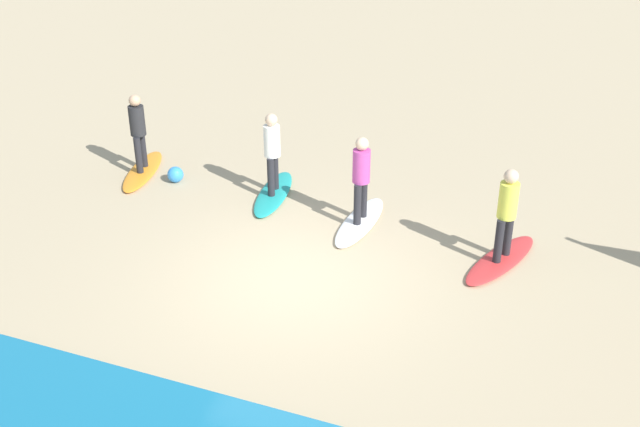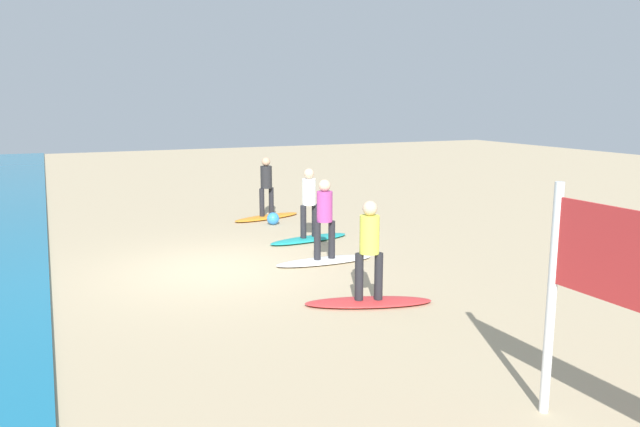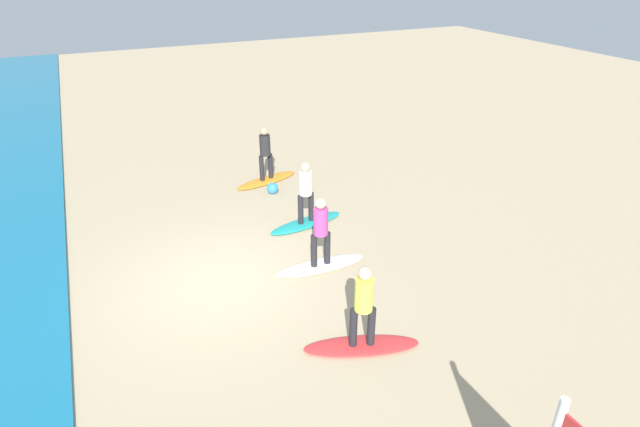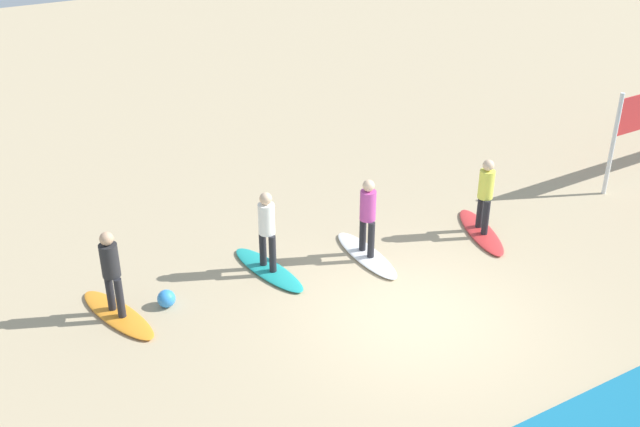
% 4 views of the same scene
% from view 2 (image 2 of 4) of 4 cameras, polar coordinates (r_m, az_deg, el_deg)
% --- Properties ---
extents(ground_plane, '(60.00, 60.00, 0.00)m').
position_cam_2_polar(ground_plane, '(12.28, -9.67, -5.24)').
color(ground_plane, tan).
extents(surfboard_red, '(1.22, 2.17, 0.09)m').
position_cam_2_polar(surfboard_red, '(10.16, 4.53, -8.22)').
color(surfboard_red, red).
rests_on(surfboard_red, ground).
extents(surfer_red, '(0.32, 0.44, 1.64)m').
position_cam_2_polar(surfer_red, '(9.89, 4.62, -2.77)').
color(surfer_red, '#232328').
rests_on(surfer_red, surfboard_red).
extents(surfboard_white, '(0.62, 2.11, 0.09)m').
position_cam_2_polar(surfboard_white, '(12.63, 0.42, -4.43)').
color(surfboard_white, white).
rests_on(surfboard_white, ground).
extents(surfer_white, '(0.32, 0.46, 1.64)m').
position_cam_2_polar(surfer_white, '(12.41, 0.43, 0.00)').
color(surfer_white, '#232328').
rests_on(surfer_white, surfboard_white).
extents(surfboard_teal, '(0.91, 2.16, 0.09)m').
position_cam_2_polar(surfboard_teal, '(14.58, -1.02, -2.38)').
color(surfboard_teal, teal).
rests_on(surfboard_teal, ground).
extents(surfer_teal, '(0.32, 0.46, 1.64)m').
position_cam_2_polar(surfer_teal, '(14.39, -1.03, 1.47)').
color(surfer_teal, '#232328').
rests_on(surfer_teal, surfboard_teal).
extents(surfboard_orange, '(1.10, 2.17, 0.09)m').
position_cam_2_polar(surfboard_orange, '(17.34, -4.97, -0.33)').
color(surfboard_orange, orange).
rests_on(surfboard_orange, ground).
extents(surfer_orange, '(0.32, 0.45, 1.64)m').
position_cam_2_polar(surfer_orange, '(17.18, -5.02, 2.92)').
color(surfer_orange, '#232328').
rests_on(surfer_orange, surfboard_orange).
extents(beach_ball, '(0.33, 0.33, 0.33)m').
position_cam_2_polar(beach_ball, '(16.47, -4.39, -0.48)').
color(beach_ball, '#338CE5').
rests_on(beach_ball, ground).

